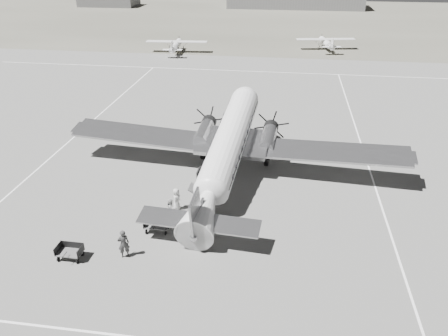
# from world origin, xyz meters

# --- Properties ---
(ground) EXTENTS (260.00, 260.00, 0.00)m
(ground) POSITION_xyz_m (0.00, 0.00, 0.00)
(ground) COLOR slate
(ground) RESTS_ON ground
(taxi_line_right) EXTENTS (0.15, 80.00, 0.01)m
(taxi_line_right) POSITION_xyz_m (12.00, 0.00, 0.01)
(taxi_line_right) COLOR white
(taxi_line_right) RESTS_ON ground
(taxi_line_left) EXTENTS (0.15, 60.00, 0.01)m
(taxi_line_left) POSITION_xyz_m (-18.00, 10.00, 0.01)
(taxi_line_left) COLOR white
(taxi_line_left) RESTS_ON ground
(taxi_line_horizon) EXTENTS (90.00, 0.15, 0.01)m
(taxi_line_horizon) POSITION_xyz_m (0.00, 40.00, 0.01)
(taxi_line_horizon) COLOR white
(taxi_line_horizon) RESTS_ON ground
(grass_infield) EXTENTS (260.00, 90.00, 0.01)m
(grass_infield) POSITION_xyz_m (0.00, 95.00, 0.00)
(grass_infield) COLOR #676457
(grass_infield) RESTS_ON ground
(dc3_airliner) EXTENTS (32.31, 23.65, 5.86)m
(dc3_airliner) POSITION_xyz_m (-0.56, 3.59, 2.93)
(dc3_airliner) COLOR #A8A8AB
(dc3_airliner) RESTS_ON ground
(light_plane_left) EXTENTS (12.22, 10.24, 2.38)m
(light_plane_left) POSITION_xyz_m (-16.79, 51.19, 1.19)
(light_plane_left) COLOR white
(light_plane_left) RESTS_ON ground
(light_plane_right) EXTENTS (12.74, 11.04, 2.34)m
(light_plane_right) POSITION_xyz_m (11.04, 57.76, 1.17)
(light_plane_right) COLOR white
(light_plane_right) RESTS_ON ground
(baggage_cart_near) EXTENTS (1.85, 1.32, 1.04)m
(baggage_cart_near) POSITION_xyz_m (-4.48, -4.61, 0.52)
(baggage_cart_near) COLOR #525252
(baggage_cart_near) RESTS_ON ground
(baggage_cart_far) EXTENTS (1.74, 1.24, 0.97)m
(baggage_cart_far) POSITION_xyz_m (-9.25, -8.39, 0.49)
(baggage_cart_far) COLOR #525252
(baggage_cart_far) RESTS_ON ground
(ground_crew) EXTENTS (0.89, 0.78, 2.05)m
(ground_crew) POSITION_xyz_m (-5.80, -7.68, 1.03)
(ground_crew) COLOR #313131
(ground_crew) RESTS_ON ground
(ramp_agent) EXTENTS (0.70, 0.86, 1.66)m
(ramp_agent) POSITION_xyz_m (-3.88, -2.85, 0.83)
(ramp_agent) COLOR beige
(ramp_agent) RESTS_ON ground
(passenger) EXTENTS (0.67, 0.94, 1.80)m
(passenger) POSITION_xyz_m (-3.78, -1.60, 0.90)
(passenger) COLOR #B5B5B3
(passenger) RESTS_ON ground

